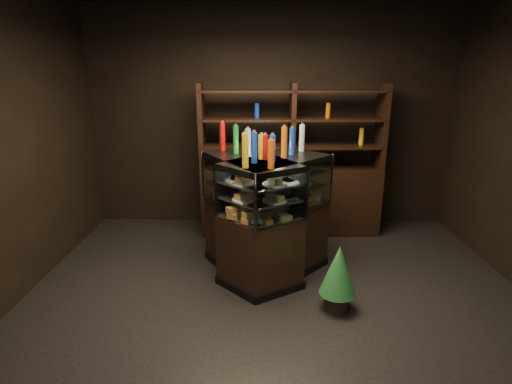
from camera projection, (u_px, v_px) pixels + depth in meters
ground at (277, 320)px, 3.60m from camera, size 5.00×5.00×0.00m
room_shell at (281, 100)px, 3.03m from camera, size 5.02×5.02×3.01m
display_case at (263, 236)px, 4.30m from camera, size 1.45×1.33×1.31m
food_display at (263, 190)px, 4.14m from camera, size 1.07×1.04×0.41m
bottles_top at (263, 144)px, 4.01m from camera, size 0.90×0.89×0.30m
potted_conifer at (339, 269)px, 3.64m from camera, size 0.34×0.34×0.73m
back_shelving at (290, 190)px, 5.38m from camera, size 2.39×0.48×2.00m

